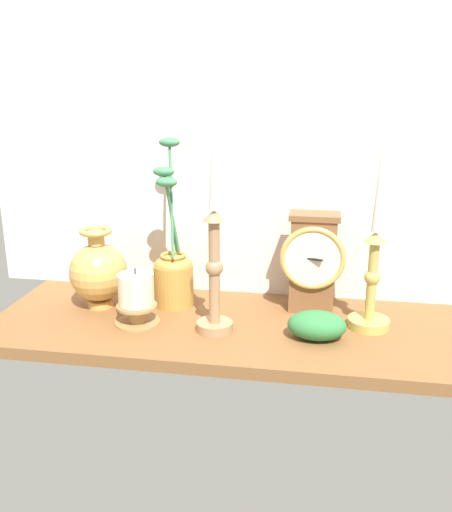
{
  "coord_description": "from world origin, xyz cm",
  "views": [
    {
      "loc": [
        15.13,
        -103.4,
        46.58
      ],
      "look_at": [
        -2.55,
        0.0,
        14.0
      ],
      "focal_mm": 39.72,
      "sensor_mm": 36.0,
      "label": 1
    }
  ],
  "objects": [
    {
      "name": "brass_vase_bulbous",
      "position": [
        -30.67,
        3.86,
        7.94
      ],
      "size": [
        12.26,
        12.26,
        17.35
      ],
      "color": "tan",
      "rests_on": "ground_plane"
    },
    {
      "name": "candlestick_tall_left",
      "position": [
        25.57,
        2.48,
        11.3
      ],
      "size": [
        8.19,
        8.19,
        37.74
      ],
      "color": "tan",
      "rests_on": "ground_plane"
    },
    {
      "name": "mantel_clock",
      "position": [
        14.05,
        9.2,
        10.93
      ],
      "size": [
        13.25,
        7.82,
        20.92
      ],
      "color": "brown",
      "rests_on": "ground_plane"
    },
    {
      "name": "back_wall",
      "position": [
        0.0,
        18.5,
        32.5
      ],
      "size": [
        120.0,
        2.0,
        65.0
      ],
      "primitive_type": "cube",
      "color": "silver",
      "rests_on": "ground_plane"
    },
    {
      "name": "brass_vase_jar",
      "position": [
        -15.27,
        7.39,
        8.03
      ],
      "size": [
        8.5,
        9.14,
        35.47
      ],
      "color": "#B7853C",
      "rests_on": "ground_plane"
    },
    {
      "name": "ivy_sprig",
      "position": [
        15.52,
        -4.52,
        2.71
      ],
      "size": [
        11.05,
        7.73,
        5.42
      ],
      "color": "#2F753C",
      "rests_on": "ground_plane"
    },
    {
      "name": "ground_plane",
      "position": [
        0.0,
        0.0,
        -1.2
      ],
      "size": [
        100.0,
        36.0,
        2.4
      ],
      "primitive_type": "cube",
      "color": "brown"
    },
    {
      "name": "candlestick_tall_center",
      "position": [
        -4.08,
        -4.18,
        14.02
      ],
      "size": [
        7.1,
        7.1,
        40.76
      ],
      "color": "#A77D57",
      "rests_on": "ground_plane"
    },
    {
      "name": "pillar_candle_front",
      "position": [
        -20.02,
        -3.32,
        5.44
      ],
      "size": [
        8.99,
        8.99,
        11.56
      ],
      "color": "#A77E4B",
      "rests_on": "ground_plane"
    }
  ]
}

